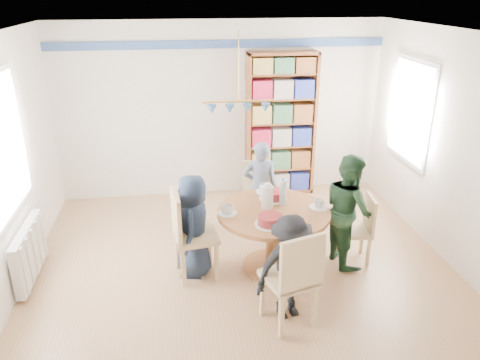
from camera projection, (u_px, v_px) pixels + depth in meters
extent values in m
plane|color=#A87A58|center=(245.00, 276.00, 5.45)|extent=(5.00, 5.00, 0.00)
plane|color=white|center=(246.00, 35.00, 4.42)|extent=(5.00, 5.00, 0.00)
plane|color=white|center=(221.00, 111.00, 7.22)|extent=(5.00, 0.00, 5.00)
plane|color=white|center=(313.00, 324.00, 2.65)|extent=(5.00, 0.00, 5.00)
plane|color=white|center=(465.00, 157.00, 5.26)|extent=(0.00, 5.00, 5.00)
cube|color=navy|center=(220.00, 44.00, 6.82)|extent=(5.00, 0.02, 0.12)
cube|color=white|center=(2.00, 147.00, 4.79)|extent=(0.03, 1.32, 1.52)
cube|color=white|center=(4.00, 147.00, 4.79)|extent=(0.01, 1.20, 1.40)
cube|color=white|center=(411.00, 111.00, 6.37)|extent=(0.03, 1.12, 1.42)
cube|color=white|center=(409.00, 111.00, 6.37)|extent=(0.01, 1.00, 1.30)
cylinder|color=gold|center=(239.00, 67.00, 5.02)|extent=(0.01, 0.01, 0.75)
cylinder|color=gold|center=(239.00, 101.00, 5.16)|extent=(0.80, 0.02, 0.02)
cone|color=#4075B5|center=(212.00, 109.00, 5.15)|extent=(0.11, 0.11, 0.10)
cone|color=#4075B5|center=(230.00, 109.00, 5.18)|extent=(0.11, 0.11, 0.10)
cone|color=#4075B5|center=(248.00, 108.00, 5.21)|extent=(0.11, 0.11, 0.10)
cone|color=#4075B5|center=(265.00, 108.00, 5.23)|extent=(0.11, 0.11, 0.10)
cube|color=silver|center=(29.00, 252.00, 5.27)|extent=(0.10, 1.00, 0.60)
cube|color=silver|center=(25.00, 272.00, 4.91)|extent=(0.02, 0.06, 0.56)
cube|color=silver|center=(30.00, 261.00, 5.10)|extent=(0.02, 0.06, 0.56)
cube|color=silver|center=(35.00, 252.00, 5.28)|extent=(0.02, 0.06, 0.56)
cube|color=silver|center=(39.00, 243.00, 5.46)|extent=(0.02, 0.06, 0.56)
cube|color=silver|center=(43.00, 235.00, 5.65)|extent=(0.02, 0.06, 0.56)
cylinder|color=brown|center=(273.00, 213.00, 5.36)|extent=(1.30, 1.30, 0.05)
cylinder|color=brown|center=(273.00, 241.00, 5.50)|extent=(0.16, 0.16, 0.70)
cylinder|color=brown|center=(272.00, 265.00, 5.63)|extent=(0.70, 0.70, 0.04)
cube|color=#D6B284|center=(196.00, 236.00, 5.30)|extent=(0.53, 0.53, 0.06)
cube|color=#D6B284|center=(176.00, 217.00, 5.14)|extent=(0.11, 0.47, 0.56)
cube|color=#D6B284|center=(217.00, 262.00, 5.29)|extent=(0.05, 0.05, 0.48)
cube|color=#D6B284|center=(209.00, 246.00, 5.62)|extent=(0.05, 0.05, 0.48)
cube|color=#D6B284|center=(184.00, 267.00, 5.19)|extent=(0.05, 0.05, 0.48)
cube|color=#D6B284|center=(178.00, 250.00, 5.52)|extent=(0.05, 0.05, 0.48)
cube|color=#D6B284|center=(354.00, 231.00, 5.63)|extent=(0.42, 0.42, 0.04)
cube|color=#D6B284|center=(370.00, 214.00, 5.55)|extent=(0.08, 0.38, 0.45)
cube|color=#D6B284|center=(337.00, 240.00, 5.85)|extent=(0.04, 0.04, 0.38)
cube|color=#D6B284|center=(343.00, 253.00, 5.56)|extent=(0.04, 0.04, 0.38)
cube|color=#D6B284|center=(361.00, 240.00, 5.85)|extent=(0.04, 0.04, 0.38)
cube|color=#D6B284|center=(368.00, 252.00, 5.57)|extent=(0.04, 0.04, 0.38)
cube|color=#D6B284|center=(256.00, 200.00, 6.35)|extent=(0.50, 0.50, 0.05)
cube|color=#D6B284|center=(257.00, 178.00, 6.43)|extent=(0.41, 0.14, 0.49)
cube|color=#D6B284|center=(243.00, 220.00, 6.30)|extent=(0.05, 0.05, 0.42)
cube|color=#D6B284|center=(268.00, 221.00, 6.27)|extent=(0.05, 0.05, 0.42)
cube|color=#D6B284|center=(245.00, 209.00, 6.61)|extent=(0.05, 0.05, 0.42)
cube|color=#D6B284|center=(269.00, 210.00, 6.58)|extent=(0.05, 0.05, 0.42)
cube|color=#D6B284|center=(289.00, 278.00, 4.55)|extent=(0.58, 0.58, 0.06)
cube|color=#D6B284|center=(302.00, 264.00, 4.27)|extent=(0.46, 0.18, 0.55)
cube|color=#D6B284|center=(294.00, 285.00, 4.88)|extent=(0.06, 0.06, 0.48)
cube|color=#D6B284|center=(262.00, 295.00, 4.73)|extent=(0.06, 0.06, 0.48)
cube|color=#D6B284|center=(315.00, 306.00, 4.56)|extent=(0.06, 0.06, 0.48)
cube|color=#D6B284|center=(281.00, 317.00, 4.41)|extent=(0.06, 0.06, 0.48)
imported|color=#172133|center=(194.00, 226.00, 5.30)|extent=(0.48, 0.65, 1.22)
imported|color=#1B3620|center=(348.00, 210.00, 5.52)|extent=(0.60, 0.73, 1.37)
imported|color=gray|center=(260.00, 188.00, 6.24)|extent=(0.51, 0.37, 1.29)
imported|color=black|center=(290.00, 268.00, 4.60)|extent=(0.81, 0.58, 1.13)
cube|color=brown|center=(248.00, 127.00, 7.22)|extent=(0.04, 0.32, 2.25)
cube|color=brown|center=(313.00, 124.00, 7.35)|extent=(0.04, 0.32, 2.25)
cube|color=brown|center=(283.00, 53.00, 6.86)|extent=(1.07, 0.32, 0.04)
cube|color=brown|center=(278.00, 190.00, 7.70)|extent=(1.07, 0.32, 0.06)
cube|color=brown|center=(279.00, 123.00, 7.42)|extent=(1.07, 0.02, 2.25)
cube|color=brown|center=(279.00, 167.00, 7.55)|extent=(1.01, 0.30, 0.03)
cube|color=brown|center=(280.00, 145.00, 7.41)|extent=(1.01, 0.30, 0.03)
cube|color=brown|center=(281.00, 122.00, 7.26)|extent=(1.01, 0.30, 0.03)
cube|color=brown|center=(282.00, 98.00, 7.12)|extent=(1.01, 0.30, 0.03)
cube|color=brown|center=(282.00, 74.00, 6.98)|extent=(1.01, 0.30, 0.03)
cube|color=#B41B3E|center=(260.00, 182.00, 7.57)|extent=(0.30, 0.24, 0.28)
cube|color=beige|center=(279.00, 180.00, 7.61)|extent=(0.30, 0.24, 0.28)
cube|color=navy|center=(298.00, 179.00, 7.66)|extent=(0.30, 0.24, 0.28)
cube|color=tan|center=(260.00, 160.00, 7.43)|extent=(0.30, 0.24, 0.28)
cube|color=#386541|center=(280.00, 159.00, 7.47)|extent=(0.30, 0.24, 0.28)
cube|color=brown|center=(299.00, 158.00, 7.51)|extent=(0.30, 0.24, 0.28)
cube|color=#B41B3E|center=(260.00, 137.00, 7.29)|extent=(0.30, 0.24, 0.28)
cube|color=beige|center=(281.00, 136.00, 7.33)|extent=(0.30, 0.24, 0.28)
cube|color=navy|center=(300.00, 135.00, 7.37)|extent=(0.30, 0.24, 0.28)
cube|color=tan|center=(261.00, 114.00, 7.14)|extent=(0.30, 0.24, 0.28)
cube|color=#386541|center=(281.00, 113.00, 7.18)|extent=(0.30, 0.24, 0.28)
cube|color=brown|center=(302.00, 112.00, 7.23)|extent=(0.30, 0.24, 0.28)
cube|color=#B41B3E|center=(261.00, 89.00, 7.00)|extent=(0.30, 0.24, 0.28)
cube|color=beige|center=(282.00, 89.00, 7.04)|extent=(0.30, 0.24, 0.28)
cube|color=navy|center=(303.00, 88.00, 7.08)|extent=(0.30, 0.24, 0.28)
cube|color=tan|center=(262.00, 65.00, 6.87)|extent=(0.30, 0.24, 0.23)
cube|color=#386541|center=(283.00, 65.00, 6.91)|extent=(0.30, 0.24, 0.23)
cube|color=brown|center=(304.00, 64.00, 6.95)|extent=(0.30, 0.24, 0.23)
cylinder|color=white|center=(268.00, 197.00, 5.37)|extent=(0.13, 0.13, 0.27)
sphere|color=white|center=(268.00, 187.00, 5.32)|extent=(0.10, 0.10, 0.10)
cylinder|color=silver|center=(283.00, 193.00, 5.43)|extent=(0.08, 0.08, 0.31)
cylinder|color=#4075B5|center=(283.00, 180.00, 5.37)|extent=(0.03, 0.03, 0.03)
cylinder|color=white|center=(273.00, 199.00, 5.64)|extent=(0.33, 0.33, 0.01)
cylinder|color=maroon|center=(273.00, 194.00, 5.62)|extent=(0.27, 0.27, 0.10)
cylinder|color=white|center=(270.00, 224.00, 5.03)|extent=(0.33, 0.33, 0.01)
cylinder|color=maroon|center=(270.00, 220.00, 5.01)|extent=(0.27, 0.27, 0.10)
cylinder|color=white|center=(227.00, 213.00, 5.28)|extent=(0.22, 0.22, 0.01)
imported|color=white|center=(227.00, 209.00, 5.26)|extent=(0.14, 0.14, 0.11)
cylinder|color=white|center=(319.00, 207.00, 5.42)|extent=(0.22, 0.22, 0.01)
imported|color=white|center=(319.00, 204.00, 5.40)|extent=(0.11, 0.11, 0.10)
cylinder|color=white|center=(265.00, 192.00, 5.83)|extent=(0.22, 0.22, 0.01)
imported|color=white|center=(265.00, 188.00, 5.82)|extent=(0.14, 0.14, 0.11)
cylinder|color=white|center=(284.00, 233.00, 4.86)|extent=(0.22, 0.22, 0.01)
imported|color=white|center=(284.00, 229.00, 4.84)|extent=(0.11, 0.11, 0.10)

